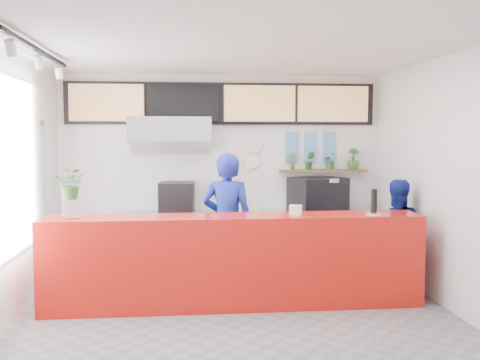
% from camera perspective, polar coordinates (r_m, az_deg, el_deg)
% --- Properties ---
extents(floor, '(5.00, 5.00, 0.00)m').
position_cam_1_polar(floor, '(6.24, -0.29, -14.39)').
color(floor, slate).
rests_on(floor, ground).
extents(ceiling, '(5.00, 5.00, 0.00)m').
position_cam_1_polar(ceiling, '(5.99, -0.30, 13.91)').
color(ceiling, silver).
extents(wall_back, '(5.00, 0.00, 5.00)m').
position_cam_1_polar(wall_back, '(8.41, -1.89, 0.96)').
color(wall_back, white).
rests_on(wall_back, ground).
extents(wall_left, '(0.00, 5.00, 5.00)m').
position_cam_1_polar(wall_left, '(6.22, -23.90, -0.70)').
color(wall_left, white).
rests_on(wall_left, ground).
extents(wall_right, '(0.00, 5.00, 5.00)m').
position_cam_1_polar(wall_right, '(6.65, 21.70, -0.32)').
color(wall_right, white).
rests_on(wall_right, ground).
extents(service_counter, '(4.50, 0.60, 1.10)m').
position_cam_1_polar(service_counter, '(6.47, -0.63, -8.63)').
color(service_counter, red).
rests_on(service_counter, ground).
extents(cream_band, '(5.00, 0.02, 0.80)m').
position_cam_1_polar(cream_band, '(8.41, -1.90, 8.46)').
color(cream_band, beige).
rests_on(cream_band, wall_back).
extents(prep_bench, '(1.80, 0.60, 0.90)m').
position_cam_1_polar(prep_bench, '(8.24, -7.33, -6.52)').
color(prep_bench, '#B2B5BA').
rests_on(prep_bench, ground).
extents(panini_oven, '(0.54, 0.54, 0.45)m').
position_cam_1_polar(panini_oven, '(8.13, -6.75, -1.83)').
color(panini_oven, black).
rests_on(panini_oven, prep_bench).
extents(extraction_hood, '(1.20, 0.70, 0.35)m').
position_cam_1_polar(extraction_hood, '(8.03, -7.46, 5.40)').
color(extraction_hood, '#B2B5BA').
rests_on(extraction_hood, ceiling).
extents(hood_lip, '(1.20, 0.69, 0.31)m').
position_cam_1_polar(hood_lip, '(8.03, -7.45, 3.97)').
color(hood_lip, '#B2B5BA').
rests_on(hood_lip, ceiling).
extents(right_bench, '(1.80, 0.60, 0.90)m').
position_cam_1_polar(right_bench, '(8.48, 8.49, -6.20)').
color(right_bench, '#B2B5BA').
rests_on(right_bench, ground).
extents(espresso_machine, '(0.94, 0.81, 0.51)m').
position_cam_1_polar(espresso_machine, '(8.37, 8.30, -1.47)').
color(espresso_machine, black).
rests_on(espresso_machine, right_bench).
extents(espresso_tray, '(0.74, 0.60, 0.06)m').
position_cam_1_polar(espresso_tray, '(8.35, 8.31, 0.06)').
color(espresso_tray, '#AFB2B6').
rests_on(espresso_tray, espresso_machine).
extents(herb_shelf, '(1.40, 0.18, 0.04)m').
position_cam_1_polar(herb_shelf, '(8.57, 8.90, 0.98)').
color(herb_shelf, brown).
rests_on(herb_shelf, wall_back).
extents(menu_board_far_left, '(1.10, 0.10, 0.55)m').
position_cam_1_polar(menu_board_far_left, '(8.36, -14.02, 8.01)').
color(menu_board_far_left, tan).
rests_on(menu_board_far_left, wall_back).
extents(menu_board_mid_left, '(1.10, 0.10, 0.55)m').
position_cam_1_polar(menu_board_mid_left, '(8.28, -5.97, 8.16)').
color(menu_board_mid_left, black).
rests_on(menu_board_mid_left, wall_back).
extents(menu_board_mid_right, '(1.10, 0.10, 0.55)m').
position_cam_1_polar(menu_board_mid_right, '(8.35, 2.09, 8.15)').
color(menu_board_mid_right, tan).
rests_on(menu_board_mid_right, wall_back).
extents(menu_board_far_right, '(1.10, 0.10, 0.55)m').
position_cam_1_polar(menu_board_far_right, '(8.59, 9.86, 7.98)').
color(menu_board_far_right, tan).
rests_on(menu_board_far_right, wall_back).
extents(soffit, '(4.80, 0.04, 0.65)m').
position_cam_1_polar(soffit, '(8.37, -1.89, 8.14)').
color(soffit, black).
rests_on(soffit, wall_back).
extents(window_pane, '(0.04, 2.20, 1.90)m').
position_cam_1_polar(window_pane, '(6.48, -22.88, 1.31)').
color(window_pane, silver).
rests_on(window_pane, wall_left).
extents(window_frame, '(0.03, 2.30, 2.00)m').
position_cam_1_polar(window_frame, '(6.47, -22.71, 1.31)').
color(window_frame, '#B2B5BA').
rests_on(window_frame, wall_left).
extents(track_rail, '(0.05, 2.40, 0.04)m').
position_cam_1_polar(track_rail, '(6.15, -20.71, 12.81)').
color(track_rail, black).
rests_on(track_rail, ceiling).
extents(dec_plate_a, '(0.24, 0.03, 0.24)m').
position_cam_1_polar(dec_plate_a, '(8.38, -0.85, 2.66)').
color(dec_plate_a, silver).
rests_on(dec_plate_a, wall_back).
extents(dec_plate_b, '(0.24, 0.03, 0.24)m').
position_cam_1_polar(dec_plate_b, '(8.42, 1.18, 1.99)').
color(dec_plate_b, silver).
rests_on(dec_plate_b, wall_back).
extents(dec_plate_c, '(0.24, 0.03, 0.24)m').
position_cam_1_polar(dec_plate_c, '(8.40, -0.85, 0.62)').
color(dec_plate_c, silver).
rests_on(dec_plate_c, wall_back).
extents(dec_plate_d, '(0.24, 0.03, 0.24)m').
position_cam_1_polar(dec_plate_d, '(8.42, 1.53, 3.69)').
color(dec_plate_d, silver).
rests_on(dec_plate_d, wall_back).
extents(photo_frame_a, '(0.20, 0.02, 0.25)m').
position_cam_1_polar(photo_frame_a, '(8.52, 5.54, 4.36)').
color(photo_frame_a, '#598CBF').
rests_on(photo_frame_a, wall_back).
extents(photo_frame_b, '(0.20, 0.02, 0.25)m').
position_cam_1_polar(photo_frame_b, '(8.58, 7.51, 4.34)').
color(photo_frame_b, '#598CBF').
rests_on(photo_frame_b, wall_back).
extents(photo_frame_c, '(0.20, 0.02, 0.25)m').
position_cam_1_polar(photo_frame_c, '(8.66, 9.45, 4.32)').
color(photo_frame_c, '#598CBF').
rests_on(photo_frame_c, wall_back).
extents(photo_frame_d, '(0.20, 0.02, 0.25)m').
position_cam_1_polar(photo_frame_d, '(8.53, 5.52, 2.68)').
color(photo_frame_d, '#598CBF').
rests_on(photo_frame_d, wall_back).
extents(photo_frame_e, '(0.20, 0.02, 0.25)m').
position_cam_1_polar(photo_frame_e, '(8.59, 7.49, 2.67)').
color(photo_frame_e, '#598CBF').
rests_on(photo_frame_e, wall_back).
extents(photo_frame_f, '(0.20, 0.02, 0.25)m').
position_cam_1_polar(photo_frame_f, '(8.66, 9.42, 2.66)').
color(photo_frame_f, '#598CBF').
rests_on(photo_frame_f, wall_back).
extents(staff_center, '(0.77, 0.62, 1.84)m').
position_cam_1_polar(staff_center, '(6.96, -1.35, -4.61)').
color(staff_center, navy).
rests_on(staff_center, ground).
extents(staff_right, '(0.76, 0.61, 1.47)m').
position_cam_1_polar(staff_right, '(7.47, 16.25, -5.57)').
color(staff_right, navy).
rests_on(staff_right, ground).
extents(herb_a, '(0.17, 0.15, 0.27)m').
position_cam_1_polar(herb_a, '(8.45, 5.59, 2.02)').
color(herb_a, '#306423').
rests_on(herb_a, herb_shelf).
extents(herb_b, '(0.19, 0.17, 0.29)m').
position_cam_1_polar(herb_b, '(8.51, 7.45, 2.08)').
color(herb_b, '#306423').
rests_on(herb_b, herb_shelf).
extents(herb_c, '(0.29, 0.27, 0.26)m').
position_cam_1_polar(herb_c, '(8.59, 9.59, 1.99)').
color(herb_c, '#306423').
rests_on(herb_c, herb_shelf).
extents(herb_d, '(0.23, 0.22, 0.34)m').
position_cam_1_polar(herb_d, '(8.69, 11.97, 2.23)').
color(herb_d, '#306423').
rests_on(herb_d, herb_shelf).
extents(glass_vase, '(0.25, 0.25, 0.25)m').
position_cam_1_polar(glass_vase, '(6.39, -17.49, -2.86)').
color(glass_vase, silver).
rests_on(glass_vase, service_counter).
extents(basil_vase, '(0.36, 0.33, 0.36)m').
position_cam_1_polar(basil_vase, '(6.36, -17.55, -0.41)').
color(basil_vase, '#306423').
rests_on(basil_vase, glass_vase).
extents(napkin_holder, '(0.16, 0.14, 0.12)m').
position_cam_1_polar(napkin_holder, '(6.43, 5.96, -3.21)').
color(napkin_holder, white).
rests_on(napkin_holder, service_counter).
extents(white_plate, '(0.21, 0.21, 0.01)m').
position_cam_1_polar(white_plate, '(6.65, 14.07, -3.54)').
color(white_plate, white).
rests_on(white_plate, service_counter).
extents(pepper_mill, '(0.08, 0.08, 0.29)m').
position_cam_1_polar(pepper_mill, '(6.63, 14.10, -2.21)').
color(pepper_mill, black).
rests_on(pepper_mill, white_plate).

